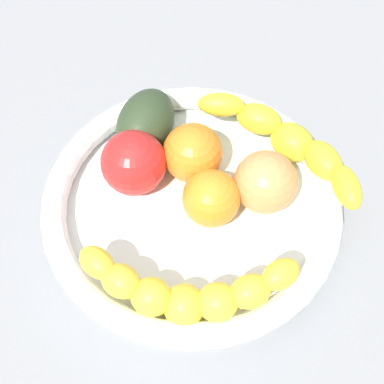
{
  "coord_description": "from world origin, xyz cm",
  "views": [
    {
      "loc": [
        21.08,
        -20.83,
        54.26
      ],
      "look_at": [
        0.0,
        0.0,
        8.06
      ],
      "focal_mm": 48.9,
      "sensor_mm": 36.0,
      "label": 1
    }
  ],
  "objects": [
    {
      "name": "orange_mid_left",
      "position": [
        2.0,
        0.85,
        8.14
      ],
      "size": [
        6.15,
        6.15,
        6.15
      ],
      "primitive_type": "sphere",
      "color": "orange",
      "rests_on": "fruit_bowl"
    },
    {
      "name": "kitchen_counter",
      "position": [
        0.0,
        0.0,
        1.5
      ],
      "size": [
        120.0,
        120.0,
        3.0
      ],
      "primitive_type": "cube",
      "color": "gray",
      "rests_on": "ground"
    },
    {
      "name": "banana_draped_right",
      "position": [
        7.47,
        -8.3,
        8.26
      ],
      "size": [
        17.11,
        15.14,
        5.81
      ],
      "color": "yellow",
      "rests_on": "fruit_bowl"
    },
    {
      "name": "tomato_red",
      "position": [
        -6.82,
        -2.11,
        8.65
      ],
      "size": [
        7.17,
        7.17,
        7.17
      ],
      "primitive_type": "sphere",
      "color": "red",
      "rests_on": "fruit_bowl"
    },
    {
      "name": "fruit_bowl",
      "position": [
        0.0,
        0.0,
        5.44
      ],
      "size": [
        32.32,
        32.32,
        4.73
      ],
      "color": "white",
      "rests_on": "kitchen_counter"
    },
    {
      "name": "avocado_dark",
      "position": [
        -10.36,
        2.79,
        8.2
      ],
      "size": [
        9.69,
        10.97,
        6.32
      ],
      "primitive_type": "ellipsoid",
      "rotation": [
        0.0,
        0.0,
        2.03
      ],
      "color": "#2F4026",
      "rests_on": "fruit_bowl"
    },
    {
      "name": "orange_front",
      "position": [
        -3.42,
        3.48,
        8.39
      ],
      "size": [
        6.66,
        6.66,
        6.66
      ],
      "primitive_type": "sphere",
      "color": "orange",
      "rests_on": "fruit_bowl"
    },
    {
      "name": "peach_blush",
      "position": [
        4.76,
        6.2,
        8.46
      ],
      "size": [
        6.8,
        6.8,
        6.8
      ],
      "primitive_type": "sphere",
      "color": "#F99654",
      "rests_on": "fruit_bowl"
    },
    {
      "name": "banana_draped_left",
      "position": [
        2.88,
        12.27,
        8.3
      ],
      "size": [
        22.69,
        8.36,
        5.86
      ],
      "color": "yellow",
      "rests_on": "fruit_bowl"
    }
  ]
}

